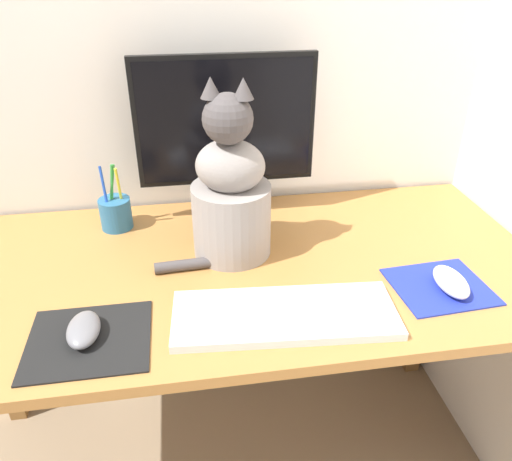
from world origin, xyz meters
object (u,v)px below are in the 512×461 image
(cat, at_px, (230,194))
(pen_cup, at_px, (116,212))
(computer_mouse_right, at_px, (451,282))
(computer_mouse_left, at_px, (84,330))
(keyboard, at_px, (285,314))
(monitor, at_px, (226,132))

(cat, height_order, pen_cup, cat)
(computer_mouse_right, bearing_deg, computer_mouse_left, -177.57)
(computer_mouse_left, distance_m, computer_mouse_right, 0.75)
(keyboard, height_order, cat, cat)
(computer_mouse_left, bearing_deg, monitor, 54.37)
(computer_mouse_right, distance_m, pen_cup, 0.83)
(computer_mouse_left, bearing_deg, pen_cup, 86.46)
(keyboard, relative_size, computer_mouse_right, 3.95)
(monitor, xyz_separation_m, keyboard, (0.06, -0.45, -0.22))
(monitor, xyz_separation_m, computer_mouse_left, (-0.32, -0.45, -0.22))
(computer_mouse_right, xyz_separation_m, cat, (-0.44, 0.23, 0.13))
(computer_mouse_left, relative_size, pen_cup, 0.60)
(computer_mouse_right, bearing_deg, keyboard, -174.52)
(monitor, relative_size, computer_mouse_right, 3.93)
(cat, distance_m, pen_cup, 0.35)
(monitor, relative_size, pen_cup, 2.62)
(keyboard, height_order, pen_cup, pen_cup)
(monitor, distance_m, computer_mouse_right, 0.64)
(computer_mouse_left, height_order, computer_mouse_right, computer_mouse_right)
(computer_mouse_right, relative_size, cat, 0.27)
(cat, bearing_deg, monitor, 102.62)
(monitor, bearing_deg, keyboard, -82.18)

